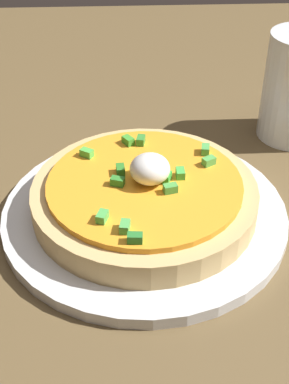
# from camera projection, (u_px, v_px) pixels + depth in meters

# --- Properties ---
(dining_table) EXTENTS (1.17, 0.81, 0.02)m
(dining_table) POSITION_uv_depth(u_px,v_px,m) (222.00, 184.00, 0.61)
(dining_table) COLOR brown
(dining_table) RESTS_ON ground
(plate) EXTENTS (0.28, 0.28, 0.01)m
(plate) POSITION_uv_depth(u_px,v_px,m) (144.00, 213.00, 0.54)
(plate) COLOR silver
(plate) RESTS_ON dining_table
(pizza) EXTENTS (0.22, 0.22, 0.06)m
(pizza) POSITION_uv_depth(u_px,v_px,m) (145.00, 195.00, 0.52)
(pizza) COLOR tan
(pizza) RESTS_ON plate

